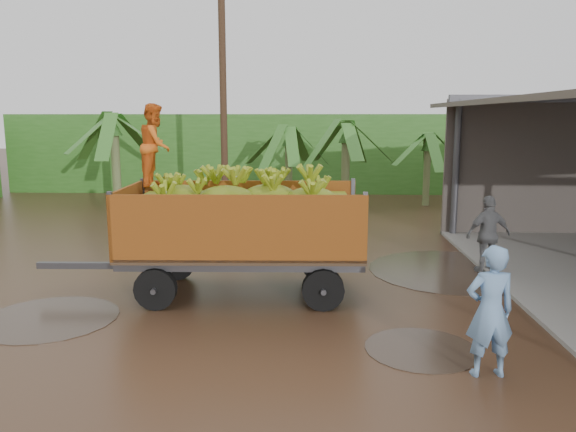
# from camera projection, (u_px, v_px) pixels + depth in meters

# --- Properties ---
(ground) EXTENTS (100.00, 100.00, 0.00)m
(ground) POSITION_uv_depth(u_px,v_px,m) (257.00, 292.00, 11.33)
(ground) COLOR black
(ground) RESTS_ON ground
(hedge_north) EXTENTS (22.00, 3.00, 3.60)m
(hedge_north) POSITION_uv_depth(u_px,v_px,m) (248.00, 152.00, 26.84)
(hedge_north) COLOR #2D661E
(hedge_north) RESTS_ON ground
(banana_trailer) EXTENTS (6.47, 2.38, 3.75)m
(banana_trailer) POSITION_uv_depth(u_px,v_px,m) (241.00, 224.00, 11.03)
(banana_trailer) COLOR #B75F1A
(banana_trailer) RESTS_ON ground
(man_blue) EXTENTS (0.71, 0.51, 1.83)m
(man_blue) POSITION_uv_depth(u_px,v_px,m) (490.00, 311.00, 7.54)
(man_blue) COLOR #6991BF
(man_blue) RESTS_ON ground
(man_grey) EXTENTS (1.11, 0.65, 1.77)m
(man_grey) POSITION_uv_depth(u_px,v_px,m) (488.00, 235.00, 12.59)
(man_grey) COLOR slate
(man_grey) RESTS_ON ground
(utility_pole) EXTENTS (1.20, 0.24, 8.67)m
(utility_pole) POSITION_uv_depth(u_px,v_px,m) (223.00, 90.00, 18.96)
(utility_pole) COLOR #47301E
(utility_pole) RESTS_ON ground
(banana_plants) EXTENTS (24.23, 20.67, 4.01)m
(banana_plants) POSITION_uv_depth(u_px,v_px,m) (105.00, 174.00, 17.17)
(banana_plants) COLOR #2D661E
(banana_plants) RESTS_ON ground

